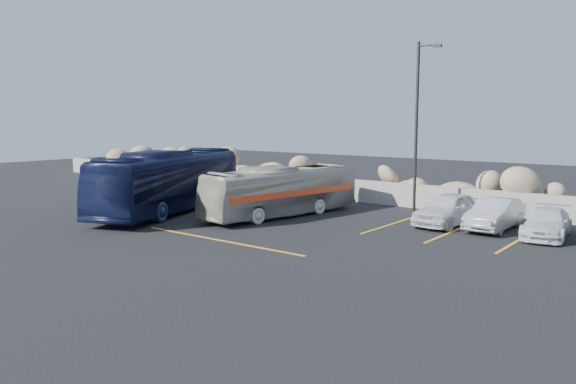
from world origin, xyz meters
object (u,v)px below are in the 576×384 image
Objects in this scene: lamppost at (418,124)px; car_c at (547,223)px; car_a at (448,209)px; tour_coach at (170,181)px; car_b at (495,214)px; vintage_bus at (282,191)px.

lamppost is 2.11× the size of car_c.
car_a reaches higher than car_c.
car_a is at bearing 1.97° from tour_coach.
tour_coach is 15.13m from car_b.
tour_coach reaches higher than car_c.
car_c is (4.00, -0.05, -0.15)m from car_a.
car_a is 1.92m from car_b.
car_b is (9.01, 2.83, -0.53)m from vintage_bus.
vintage_bus is 11.40m from car_c.
car_a is 1.08× the size of car_c.
car_b is (3.92, -0.80, -3.65)m from lamppost.
tour_coach is at bearing -146.39° from vintage_bus.
car_a is at bearing 173.41° from car_c.
lamppost is 6.99m from vintage_bus.
tour_coach is 17.02m from car_c.
car_b is at bearing -11.47° from lamppost.
lamppost is 0.74× the size of tour_coach.
vintage_bus reaches higher than car_b.
tour_coach is at bearing -158.75° from car_b.
vintage_bus is 0.78× the size of tour_coach.
vintage_bus is 2.17× the size of car_b.
lamppost is at bearing 169.69° from car_b.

